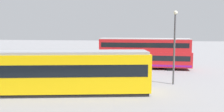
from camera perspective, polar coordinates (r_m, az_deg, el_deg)
ground_plane at (r=26.56m, az=3.13°, el=-4.00°), size 160.00×160.00×0.00m
double_decker_bus at (r=28.65m, az=8.27°, el=0.77°), size 11.77×2.70×3.90m
tram_yellow at (r=17.62m, az=-14.19°, el=-3.92°), size 14.58×5.28×3.33m
pedestrian_near_railing at (r=24.20m, az=-7.13°, el=-2.84°), size 0.36×0.33×1.63m
pedestrian_railing at (r=22.48m, az=-1.37°, el=-4.05°), size 6.49×0.30×1.08m
info_sign at (r=23.54m, az=-11.84°, el=-1.20°), size 1.03×0.24×2.54m
street_lamp at (r=20.50m, az=15.91°, el=3.59°), size 0.36×0.36×6.64m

